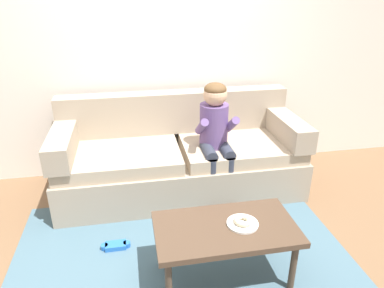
{
  "coord_description": "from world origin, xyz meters",
  "views": [
    {
      "loc": [
        -0.31,
        -2.21,
        1.86
      ],
      "look_at": [
        0.19,
        0.45,
        0.65
      ],
      "focal_mm": 32.94,
      "sensor_mm": 36.0,
      "label": 1
    }
  ],
  "objects_px": {
    "coffee_table": "(225,232)",
    "toy_controller": "(116,246)",
    "couch": "(180,158)",
    "donut": "(243,221)",
    "person_child": "(216,131)"
  },
  "relations": [
    {
      "from": "coffee_table",
      "to": "toy_controller",
      "type": "distance_m",
      "value": 0.93
    },
    {
      "from": "donut",
      "to": "couch",
      "type": "bearing_deg",
      "value": 100.41
    },
    {
      "from": "couch",
      "to": "donut",
      "type": "height_order",
      "value": "couch"
    },
    {
      "from": "couch",
      "to": "toy_controller",
      "type": "bearing_deg",
      "value": -127.62
    },
    {
      "from": "couch",
      "to": "donut",
      "type": "xyz_separation_m",
      "value": [
        0.23,
        -1.24,
        0.12
      ]
    },
    {
      "from": "donut",
      "to": "toy_controller",
      "type": "relative_size",
      "value": 0.53
    },
    {
      "from": "coffee_table",
      "to": "person_child",
      "type": "height_order",
      "value": "person_child"
    },
    {
      "from": "coffee_table",
      "to": "person_child",
      "type": "relative_size",
      "value": 0.85
    },
    {
      "from": "couch",
      "to": "coffee_table",
      "type": "bearing_deg",
      "value": -84.69
    },
    {
      "from": "coffee_table",
      "to": "donut",
      "type": "relative_size",
      "value": 7.8
    },
    {
      "from": "donut",
      "to": "person_child",
      "type": "bearing_deg",
      "value": 85.97
    },
    {
      "from": "coffee_table",
      "to": "toy_controller",
      "type": "height_order",
      "value": "coffee_table"
    },
    {
      "from": "coffee_table",
      "to": "donut",
      "type": "height_order",
      "value": "donut"
    },
    {
      "from": "coffee_table",
      "to": "toy_controller",
      "type": "xyz_separation_m",
      "value": [
        -0.75,
        0.42,
        -0.35
      ]
    },
    {
      "from": "couch",
      "to": "coffee_table",
      "type": "relative_size",
      "value": 2.45
    }
  ]
}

